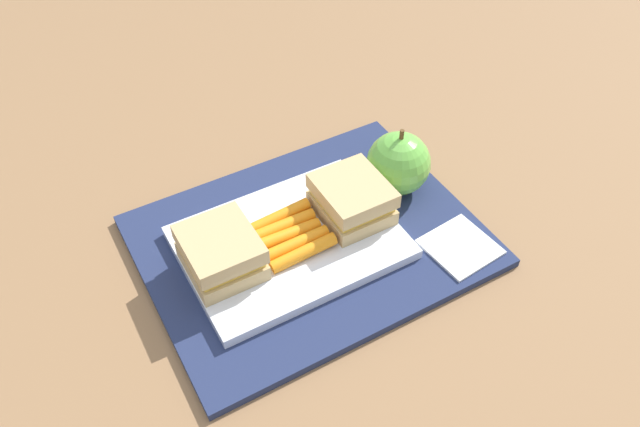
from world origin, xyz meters
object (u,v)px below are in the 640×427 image
Objects in this scene: food_tray at (290,242)px; carrot_sticks_bundle at (289,235)px; sandwich_half_right at (352,199)px; sandwich_half_left at (221,253)px; apple at (398,163)px; paper_napkin at (460,247)px.

food_tray is 2.92× the size of carrot_sticks_bundle.
sandwich_half_right is 1.02× the size of carrot_sticks_bundle.
apple is (0.23, 0.02, 0.00)m from sandwich_half_left.
sandwich_half_right reaches higher than paper_napkin.
food_tray is 2.88× the size of sandwich_half_right.
food_tray is 0.01m from carrot_sticks_bundle.
sandwich_half_left is at bearing -174.89° from apple.
carrot_sticks_bundle is (-0.08, -0.00, -0.02)m from sandwich_half_right.
apple is 0.12m from paper_napkin.
paper_napkin is (0.08, -0.09, -0.03)m from sandwich_half_right.
food_tray is at bearing -172.32° from apple.
paper_napkin is (0.16, -0.09, -0.02)m from carrot_sticks_bundle.
carrot_sticks_bundle reaches higher than food_tray.
apple is at bearing 15.32° from sandwich_half_right.
sandwich_half_left is at bearing 158.50° from paper_napkin.
apple reaches higher than carrot_sticks_bundle.
carrot_sticks_bundle is 0.92× the size of apple.
carrot_sticks_bundle is 0.16m from apple.
sandwich_half_left is 0.08m from carrot_sticks_bundle.
carrot_sticks_bundle is at bearing -136.04° from food_tray.
food_tray is at bearing 0.00° from sandwich_half_left.
sandwich_half_right is (0.16, 0.00, 0.00)m from sandwich_half_left.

